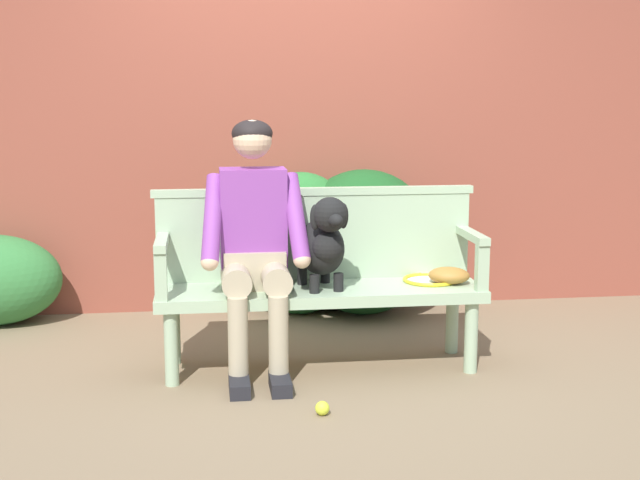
% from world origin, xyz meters
% --- Properties ---
extents(ground_plane, '(40.00, 40.00, 0.00)m').
position_xyz_m(ground_plane, '(0.00, 0.00, 0.00)').
color(ground_plane, '#7A664C').
extents(brick_garden_fence, '(8.00, 0.30, 2.08)m').
position_xyz_m(brick_garden_fence, '(0.00, 1.47, 1.04)').
color(brick_garden_fence, brown).
rests_on(brick_garden_fence, ground).
extents(hedge_bush_mid_left, '(0.93, 0.90, 0.95)m').
position_xyz_m(hedge_bush_mid_left, '(0.43, 1.11, 0.48)').
color(hedge_bush_mid_left, '#194C1E').
rests_on(hedge_bush_mid_left, ground).
extents(hedge_bush_mid_right, '(0.77, 0.52, 0.94)m').
position_xyz_m(hedge_bush_mid_right, '(0.02, 1.14, 0.47)').
color(hedge_bush_mid_right, '#286B2D').
rests_on(hedge_bush_mid_right, ground).
extents(garden_bench, '(1.70, 0.47, 0.44)m').
position_xyz_m(garden_bench, '(0.00, 0.00, 0.38)').
color(garden_bench, '#9EB793').
rests_on(garden_bench, ground).
extents(bench_backrest, '(1.74, 0.06, 0.50)m').
position_xyz_m(bench_backrest, '(0.00, 0.21, 0.69)').
color(bench_backrest, '#9EB793').
rests_on(bench_backrest, garden_bench).
extents(bench_armrest_left_end, '(0.06, 0.47, 0.28)m').
position_xyz_m(bench_armrest_left_end, '(-0.81, -0.08, 0.64)').
color(bench_armrest_left_end, '#9EB793').
rests_on(bench_armrest_left_end, garden_bench).
extents(bench_armrest_right_end, '(0.06, 0.47, 0.28)m').
position_xyz_m(bench_armrest_right_end, '(0.81, -0.08, 0.64)').
color(bench_armrest_right_end, '#9EB793').
rests_on(bench_armrest_right_end, garden_bench).
extents(person_seated, '(0.56, 0.64, 1.31)m').
position_xyz_m(person_seated, '(-0.34, -0.01, 0.72)').
color(person_seated, black).
rests_on(person_seated, ground).
extents(dog_on_bench, '(0.30, 0.50, 0.50)m').
position_xyz_m(dog_on_bench, '(0.01, -0.06, 0.69)').
color(dog_on_bench, black).
rests_on(dog_on_bench, garden_bench).
extents(tennis_racket, '(0.31, 0.57, 0.03)m').
position_xyz_m(tennis_racket, '(0.60, 0.08, 0.45)').
color(tennis_racket, yellow).
rests_on(tennis_racket, garden_bench).
extents(baseball_glove, '(0.26, 0.23, 0.09)m').
position_xyz_m(baseball_glove, '(0.69, -0.01, 0.49)').
color(baseball_glove, '#9E6B2D').
rests_on(baseball_glove, garden_bench).
extents(tennis_ball, '(0.07, 0.07, 0.07)m').
position_xyz_m(tennis_ball, '(-0.08, -0.68, 0.03)').
color(tennis_ball, '#CCDB33').
rests_on(tennis_ball, ground).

